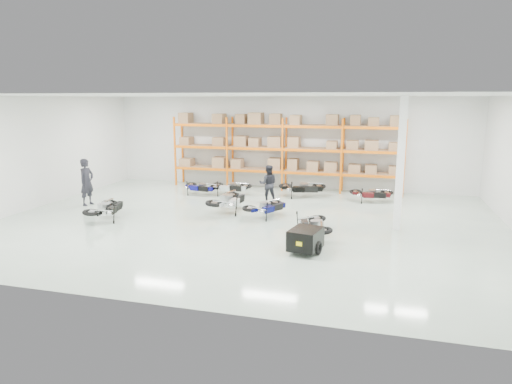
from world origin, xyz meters
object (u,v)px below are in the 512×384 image
(trailer, at_px, (306,239))
(moto_back_a, at_px, (200,185))
(moto_touring_right, at_px, (314,222))
(moto_back_b, at_px, (230,184))
(moto_black_far_left, at_px, (106,205))
(moto_back_d, at_px, (372,191))
(moto_back_c, at_px, (303,185))
(person_back, at_px, (268,184))
(person_left, at_px, (87,182))
(moto_blue_centre, at_px, (267,204))
(moto_silver_left, at_px, (229,197))

(trailer, relative_size, moto_back_a, 1.12)
(moto_touring_right, relative_size, moto_back_b, 1.03)
(moto_black_far_left, height_order, moto_back_d, moto_black_far_left)
(moto_black_far_left, xyz_separation_m, moto_back_c, (6.30, 5.82, 0.01))
(trailer, bearing_deg, person_back, 124.19)
(moto_back_c, distance_m, person_left, 9.32)
(moto_back_d, distance_m, person_left, 12.08)
(moto_black_far_left, xyz_separation_m, moto_back_b, (3.01, 5.35, -0.04))
(moto_blue_centre, xyz_separation_m, moto_touring_right, (2.08, -2.07, 0.02))
(person_back, bearing_deg, moto_back_c, -144.08)
(moto_black_far_left, height_order, moto_back_b, moto_black_far_left)
(moto_silver_left, relative_size, person_back, 1.23)
(moto_touring_right, distance_m, moto_back_b, 7.22)
(moto_black_far_left, height_order, person_left, person_left)
(moto_black_far_left, distance_m, person_left, 2.90)
(moto_black_far_left, distance_m, moto_back_b, 6.14)
(moto_blue_centre, relative_size, moto_back_a, 1.06)
(moto_silver_left, relative_size, moto_black_far_left, 1.11)
(trailer, height_order, moto_back_c, moto_back_c)
(person_back, bearing_deg, moto_black_far_left, 28.22)
(trailer, relative_size, person_left, 0.90)
(moto_back_a, bearing_deg, trailer, -127.19)
(trailer, bearing_deg, moto_touring_right, 101.07)
(moto_back_d, height_order, person_left, person_left)
(moto_silver_left, distance_m, moto_back_a, 3.58)
(moto_silver_left, height_order, moto_back_d, moto_silver_left)
(moto_silver_left, height_order, person_back, person_back)
(moto_black_far_left, distance_m, moto_back_a, 5.31)
(moto_black_far_left, xyz_separation_m, person_back, (5.05, 4.39, 0.26))
(moto_back_b, bearing_deg, trailer, -148.21)
(moto_back_a, relative_size, moto_back_b, 0.94)
(moto_back_b, xyz_separation_m, person_left, (-5.16, -3.44, 0.47))
(moto_back_a, bearing_deg, moto_back_c, -69.20)
(person_left, bearing_deg, moto_blue_centre, -82.00)
(moto_back_a, relative_size, person_left, 0.80)
(moto_black_far_left, xyz_separation_m, trailer, (7.67, -1.76, -0.13))
(moto_blue_centre, distance_m, moto_touring_right, 2.93)
(moto_silver_left, bearing_deg, person_left, 9.20)
(moto_blue_centre, xyz_separation_m, person_left, (-7.75, -0.00, 0.47))
(moto_black_far_left, bearing_deg, moto_back_d, -158.04)
(person_back, bearing_deg, moto_back_b, -37.87)
(moto_silver_left, height_order, trailer, moto_silver_left)
(person_back, bearing_deg, moto_silver_left, 49.89)
(trailer, bearing_deg, moto_blue_centre, 130.61)
(moto_silver_left, height_order, moto_black_far_left, moto_silver_left)
(moto_blue_centre, bearing_deg, moto_back_d, -105.43)
(moto_blue_centre, xyz_separation_m, moto_back_d, (3.75, 3.67, -0.02))
(moto_back_a, bearing_deg, moto_back_d, -74.74)
(person_back, bearing_deg, trailer, 100.32)
(moto_back_a, xyz_separation_m, moto_back_d, (7.69, 0.53, 0.01))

